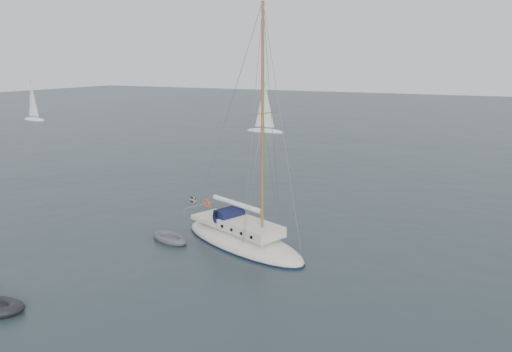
% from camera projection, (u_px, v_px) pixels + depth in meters
% --- Properties ---
extents(ground, '(300.00, 300.00, 0.00)m').
position_uv_depth(ground, '(290.00, 260.00, 28.19)').
color(ground, black).
rests_on(ground, ground).
extents(sailboat, '(10.35, 3.10, 14.74)m').
position_uv_depth(sailboat, '(243.00, 228.00, 30.27)').
color(sailboat, silver).
rests_on(sailboat, ground).
extents(dinghy, '(2.96, 1.34, 0.42)m').
position_uv_depth(dinghy, '(170.00, 238.00, 31.20)').
color(dinghy, '#4B4B50').
rests_on(dinghy, ground).
extents(distant_yacht_c, '(6.32, 3.37, 8.37)m').
position_uv_depth(distant_yacht_c, '(265.00, 109.00, 77.91)').
color(distant_yacht_c, silver).
rests_on(distant_yacht_c, ground).
extents(distant_yacht_a, '(6.04, 3.22, 8.00)m').
position_uv_depth(distant_yacht_a, '(33.00, 102.00, 93.29)').
color(distant_yacht_a, silver).
rests_on(distant_yacht_a, ground).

